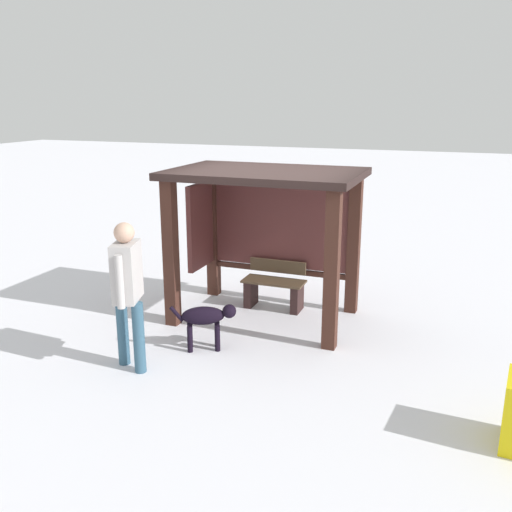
% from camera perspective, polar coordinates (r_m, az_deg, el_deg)
% --- Properties ---
extents(ground_plane, '(60.00, 60.00, 0.00)m').
position_cam_1_polar(ground_plane, '(8.59, 0.88, -6.20)').
color(ground_plane, white).
extents(bus_shelter, '(2.69, 1.79, 2.22)m').
position_cam_1_polar(bus_shelter, '(8.32, 0.76, 4.76)').
color(bus_shelter, '#40231B').
rests_on(bus_shelter, ground).
extents(bench_left_inside, '(0.97, 0.42, 0.74)m').
position_cam_1_polar(bench_left_inside, '(8.87, 1.85, -3.28)').
color(bench_left_inside, '#4E3C2A').
rests_on(bench_left_inside, ground).
extents(person_walking, '(0.48, 0.65, 1.82)m').
position_cam_1_polar(person_walking, '(6.83, -12.86, -2.75)').
color(person_walking, '#BAB5B3').
rests_on(person_walking, ground).
extents(dog, '(0.79, 0.46, 0.62)m').
position_cam_1_polar(dog, '(7.41, -5.02, -6.29)').
color(dog, black).
rests_on(dog, ground).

